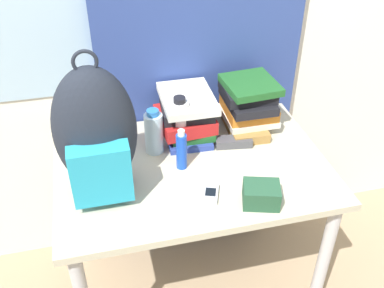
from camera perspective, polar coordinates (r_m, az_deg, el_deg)
The scene contains 12 objects.
wall_back at distance 1.90m, azimuth -3.43°, elevation 17.57°, with size 6.00×0.06×2.50m.
curtain_blue at distance 1.88m, azimuth 1.15°, elevation 17.38°, with size 0.89×0.04×2.50m.
desk at distance 1.82m, azimuth -0.00°, elevation -5.27°, with size 1.05×0.72×0.75m.
backpack at distance 1.55m, azimuth -12.12°, elevation 1.22°, with size 0.28×0.26×0.53m.
book_stack_left at distance 1.87m, azimuth -0.71°, elevation 3.66°, with size 0.24×0.28×0.19m.
book_stack_center at distance 1.93m, azimuth 7.07°, elevation 5.05°, with size 0.22×0.28×0.22m.
water_bottle at distance 1.78m, azimuth -4.86°, elevation 1.49°, with size 0.07×0.07×0.19m.
sports_bottle at distance 1.79m, azimuth -1.54°, elevation 2.61°, with size 0.07×0.07×0.23m.
sunscreen_bottle at distance 1.69m, azimuth -1.35°, elevation -0.82°, with size 0.04×0.04×0.17m.
cell_phone at distance 1.61m, azimuth 2.37°, elevation -6.32°, with size 0.08×0.11×0.02m.
sunglasses_case at distance 1.85m, azimuth 5.30°, elevation 0.26°, with size 0.16×0.08×0.04m.
camera_pouch at distance 1.58m, azimuth 8.79°, elevation -6.35°, with size 0.15×0.13×0.08m.
Camera 1 is at (-0.32, -0.98, 1.84)m, focal length 42.00 mm.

